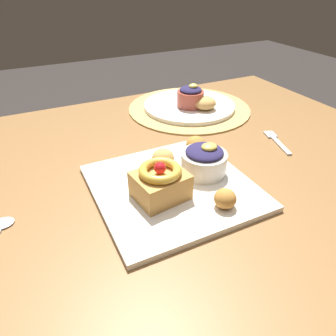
% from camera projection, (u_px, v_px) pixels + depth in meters
% --- Properties ---
extents(dining_table, '(1.36, 0.96, 0.73)m').
position_uv_depth(dining_table, '(150.00, 207.00, 0.73)').
color(dining_table, brown).
rests_on(dining_table, ground_plane).
extents(woven_placemat, '(0.38, 0.38, 0.00)m').
position_uv_depth(woven_placemat, '(189.00, 108.00, 0.99)').
color(woven_placemat, tan).
rests_on(woven_placemat, dining_table).
extents(front_plate, '(0.30, 0.30, 0.01)m').
position_uv_depth(front_plate, '(172.00, 187.00, 0.63)').
color(front_plate, white).
rests_on(front_plate, dining_table).
extents(cake_slice, '(0.10, 0.09, 0.08)m').
position_uv_depth(cake_slice, '(160.00, 182.00, 0.58)').
color(cake_slice, '#C68E47').
rests_on(cake_slice, front_plate).
extents(berry_ramekin, '(0.10, 0.10, 0.07)m').
position_uv_depth(berry_ramekin, '(204.00, 160.00, 0.65)').
color(berry_ramekin, silver).
rests_on(berry_ramekin, front_plate).
extents(fritter_front, '(0.05, 0.05, 0.04)m').
position_uv_depth(fritter_front, '(164.00, 159.00, 0.67)').
color(fritter_front, tan).
rests_on(fritter_front, front_plate).
extents(fritter_middle, '(0.04, 0.04, 0.04)m').
position_uv_depth(fritter_middle, '(225.00, 199.00, 0.56)').
color(fritter_middle, '#BC7F38').
rests_on(fritter_middle, front_plate).
extents(fritter_back, '(0.04, 0.04, 0.04)m').
position_uv_depth(fritter_back, '(196.00, 144.00, 0.73)').
color(fritter_back, '#BC7F38').
rests_on(fritter_back, front_plate).
extents(back_plate, '(0.28, 0.28, 0.01)m').
position_uv_depth(back_plate, '(189.00, 106.00, 0.98)').
color(back_plate, white).
rests_on(back_plate, woven_placemat).
extents(back_ramekin, '(0.08, 0.08, 0.07)m').
position_uv_depth(back_ramekin, '(190.00, 97.00, 0.95)').
color(back_ramekin, '#B24C3D').
rests_on(back_ramekin, back_plate).
extents(back_pastry, '(0.07, 0.07, 0.04)m').
position_uv_depth(back_pastry, '(205.00, 103.00, 0.94)').
color(back_pastry, tan).
rests_on(back_pastry, back_plate).
extents(fork, '(0.05, 0.13, 0.00)m').
position_uv_depth(fork, '(276.00, 141.00, 0.80)').
color(fork, silver).
rests_on(fork, dining_table).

